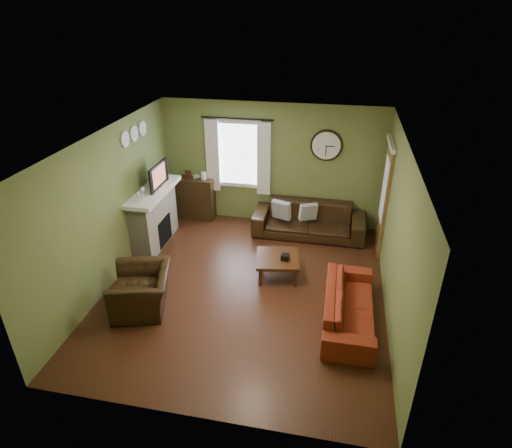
% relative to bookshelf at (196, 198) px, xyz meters
% --- Properties ---
extents(floor, '(4.60, 5.20, 0.00)m').
position_rel_bookshelf_xyz_m(floor, '(1.65, -2.41, -0.47)').
color(floor, '#3F1F11').
rests_on(floor, ground).
extents(ceiling, '(4.60, 5.20, 0.00)m').
position_rel_bookshelf_xyz_m(ceiling, '(1.65, -2.41, 2.13)').
color(ceiling, white).
rests_on(ceiling, ground).
extents(wall_left, '(0.00, 5.20, 2.60)m').
position_rel_bookshelf_xyz_m(wall_left, '(-0.65, -2.41, 0.83)').
color(wall_left, olive).
rests_on(wall_left, ground).
extents(wall_right, '(0.00, 5.20, 2.60)m').
position_rel_bookshelf_xyz_m(wall_right, '(3.95, -2.41, 0.83)').
color(wall_right, olive).
rests_on(wall_right, ground).
extents(wall_back, '(4.60, 0.00, 2.60)m').
position_rel_bookshelf_xyz_m(wall_back, '(1.65, 0.19, 0.83)').
color(wall_back, olive).
rests_on(wall_back, ground).
extents(wall_front, '(4.60, 0.00, 2.60)m').
position_rel_bookshelf_xyz_m(wall_front, '(1.65, -5.01, 0.83)').
color(wall_front, olive).
rests_on(wall_front, ground).
extents(fireplace, '(0.40, 1.40, 1.10)m').
position_rel_bookshelf_xyz_m(fireplace, '(-0.45, -1.26, 0.08)').
color(fireplace, '#C3B398').
rests_on(fireplace, floor).
extents(firebox, '(0.04, 0.60, 0.55)m').
position_rel_bookshelf_xyz_m(firebox, '(-0.26, -1.26, -0.17)').
color(firebox, black).
rests_on(firebox, fireplace).
extents(mantel, '(0.58, 1.60, 0.08)m').
position_rel_bookshelf_xyz_m(mantel, '(-0.42, -1.26, 0.67)').
color(mantel, white).
rests_on(mantel, fireplace).
extents(tv, '(0.08, 0.60, 0.35)m').
position_rel_bookshelf_xyz_m(tv, '(-0.40, -1.11, 0.88)').
color(tv, black).
rests_on(tv, mantel).
extents(tv_screen, '(0.02, 0.62, 0.36)m').
position_rel_bookshelf_xyz_m(tv_screen, '(-0.32, -1.11, 0.94)').
color(tv_screen, '#994C3F').
rests_on(tv_screen, mantel).
extents(medallion_left, '(0.28, 0.28, 0.03)m').
position_rel_bookshelf_xyz_m(medallion_left, '(-0.63, -1.61, 1.78)').
color(medallion_left, white).
rests_on(medallion_left, wall_left).
extents(medallion_mid, '(0.28, 0.28, 0.03)m').
position_rel_bookshelf_xyz_m(medallion_mid, '(-0.63, -1.26, 1.78)').
color(medallion_mid, white).
rests_on(medallion_mid, wall_left).
extents(medallion_right, '(0.28, 0.28, 0.03)m').
position_rel_bookshelf_xyz_m(medallion_right, '(-0.63, -0.91, 1.78)').
color(medallion_right, white).
rests_on(medallion_right, wall_left).
extents(window_pane, '(1.00, 0.02, 1.30)m').
position_rel_bookshelf_xyz_m(window_pane, '(0.95, 0.17, 1.03)').
color(window_pane, silver).
rests_on(window_pane, wall_back).
extents(curtain_rod, '(0.03, 0.03, 1.50)m').
position_rel_bookshelf_xyz_m(curtain_rod, '(0.95, 0.07, 1.80)').
color(curtain_rod, black).
rests_on(curtain_rod, wall_back).
extents(curtain_left, '(0.28, 0.04, 1.55)m').
position_rel_bookshelf_xyz_m(curtain_left, '(0.40, 0.07, 0.98)').
color(curtain_left, white).
rests_on(curtain_left, wall_back).
extents(curtain_right, '(0.28, 0.04, 1.55)m').
position_rel_bookshelf_xyz_m(curtain_right, '(1.50, 0.07, 0.98)').
color(curtain_right, white).
rests_on(curtain_right, wall_back).
extents(wall_clock, '(0.64, 0.06, 0.64)m').
position_rel_bookshelf_xyz_m(wall_clock, '(2.75, 0.14, 1.33)').
color(wall_clock, white).
rests_on(wall_clock, wall_back).
extents(door, '(0.05, 0.90, 2.10)m').
position_rel_bookshelf_xyz_m(door, '(3.92, -0.56, 0.58)').
color(door, brown).
rests_on(door, floor).
extents(bookshelf, '(0.79, 0.34, 0.94)m').
position_rel_bookshelf_xyz_m(bookshelf, '(0.00, 0.00, 0.00)').
color(bookshelf, black).
rests_on(bookshelf, floor).
extents(book, '(0.23, 0.26, 0.02)m').
position_rel_bookshelf_xyz_m(book, '(-0.06, 0.06, 0.49)').
color(book, '#3E200F').
rests_on(book, bookshelf).
extents(sofa_brown, '(2.27, 0.89, 0.66)m').
position_rel_bookshelf_xyz_m(sofa_brown, '(2.52, -0.29, -0.14)').
color(sofa_brown, black).
rests_on(sofa_brown, floor).
extents(pillow_left, '(0.40, 0.24, 0.39)m').
position_rel_bookshelf_xyz_m(pillow_left, '(1.96, -0.38, 0.08)').
color(pillow_left, '#929A9E').
rests_on(pillow_left, sofa_brown).
extents(pillow_right, '(0.37, 0.25, 0.35)m').
position_rel_bookshelf_xyz_m(pillow_right, '(2.50, -0.36, 0.08)').
color(pillow_right, '#929A9E').
rests_on(pillow_right, sofa_brown).
extents(sofa_red, '(0.74, 1.90, 0.56)m').
position_rel_bookshelf_xyz_m(sofa_red, '(3.37, -2.90, -0.19)').
color(sofa_red, maroon).
rests_on(sofa_red, floor).
extents(armchair, '(1.12, 1.21, 0.65)m').
position_rel_bookshelf_xyz_m(armchair, '(0.14, -3.21, -0.14)').
color(armchair, black).
rests_on(armchair, floor).
extents(coffee_table, '(0.84, 0.84, 0.39)m').
position_rel_bookshelf_xyz_m(coffee_table, '(2.12, -1.94, -0.28)').
color(coffee_table, '#3E200F').
rests_on(coffee_table, floor).
extents(tissue_box, '(0.14, 0.14, 0.10)m').
position_rel_bookshelf_xyz_m(tissue_box, '(2.26, -1.99, -0.07)').
color(tissue_box, black).
rests_on(tissue_box, coffee_table).
extents(wine_glass_a, '(0.07, 0.07, 0.20)m').
position_rel_bookshelf_xyz_m(wine_glass_a, '(-0.40, -1.86, 0.81)').
color(wine_glass_a, white).
rests_on(wine_glass_a, mantel).
extents(wine_glass_b, '(0.08, 0.08, 0.22)m').
position_rel_bookshelf_xyz_m(wine_glass_b, '(-0.40, -1.68, 0.82)').
color(wine_glass_b, white).
rests_on(wine_glass_b, mantel).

